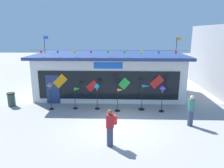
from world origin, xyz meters
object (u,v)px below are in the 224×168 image
at_px(wind_spinner_far_right, 162,92).
at_px(wind_spinner_left, 77,94).
at_px(wind_spinner_far_left, 50,89).
at_px(person_mid_plaza, 110,127).
at_px(wind_spinner_center_right, 119,99).
at_px(kite_shop_building, 110,74).
at_px(wind_spinner_center_left, 97,90).
at_px(trash_bin, 11,99).
at_px(wind_spinner_right, 145,94).
at_px(person_near_camera, 191,110).

bearing_deg(wind_spinner_far_right, wind_spinner_left, 176.69).
distance_m(wind_spinner_far_left, person_mid_plaza, 5.93).
bearing_deg(wind_spinner_center_right, wind_spinner_far_left, 177.34).
bearing_deg(wind_spinner_far_right, kite_shop_building, 131.88).
distance_m(wind_spinner_left, wind_spinner_far_right, 5.38).
height_order(kite_shop_building, person_mid_plaza, kite_shop_building).
height_order(wind_spinner_center_left, trash_bin, wind_spinner_center_left).
bearing_deg(wind_spinner_far_left, kite_shop_building, 45.18).
distance_m(wind_spinner_right, person_near_camera, 3.17).
xyz_separation_m(kite_shop_building, wind_spinner_center_right, (0.74, -3.82, -0.82)).
height_order(kite_shop_building, wind_spinner_left, kite_shop_building).
relative_size(wind_spinner_right, wind_spinner_far_right, 1.01).
bearing_deg(person_near_camera, wind_spinner_center_right, 108.94).
xyz_separation_m(wind_spinner_far_left, person_near_camera, (8.13, -2.17, -0.52)).
distance_m(wind_spinner_far_left, wind_spinner_far_right, 7.00).
bearing_deg(person_near_camera, wind_spinner_center_left, 112.31).
distance_m(wind_spinner_left, wind_spinner_center_right, 2.73).
distance_m(wind_spinner_far_right, person_mid_plaza, 5.19).
distance_m(kite_shop_building, wind_spinner_center_right, 3.98).
xyz_separation_m(wind_spinner_right, person_near_camera, (2.18, -2.28, -0.22)).
distance_m(wind_spinner_far_right, trash_bin, 9.92).
distance_m(wind_spinner_left, wind_spinner_right, 4.31).
relative_size(wind_spinner_left, wind_spinner_right, 0.87).
bearing_deg(wind_spinner_far_right, person_near_camera, -60.55).
bearing_deg(kite_shop_building, wind_spinner_far_left, -134.82).
xyz_separation_m(wind_spinner_far_right, trash_bin, (-9.86, 0.70, -0.80)).
distance_m(kite_shop_building, wind_spinner_right, 4.26).
bearing_deg(wind_spinner_right, kite_shop_building, 123.79).
height_order(wind_spinner_far_left, person_mid_plaza, wind_spinner_far_left).
bearing_deg(wind_spinner_far_left, person_near_camera, -14.96).
xyz_separation_m(kite_shop_building, wind_spinner_far_left, (-3.60, -3.62, -0.28)).
distance_m(wind_spinner_far_left, wind_spinner_right, 5.96).
xyz_separation_m(kite_shop_building, wind_spinner_center_left, (-0.65, -3.48, -0.38)).
xyz_separation_m(wind_spinner_left, wind_spinner_center_right, (2.70, -0.34, -0.19)).
distance_m(wind_spinner_far_left, trash_bin, 3.05).
bearing_deg(trash_bin, person_near_camera, -13.82).
distance_m(kite_shop_building, wind_spinner_far_right, 5.11).
bearing_deg(wind_spinner_center_right, person_near_camera, -27.46).
bearing_deg(wind_spinner_center_left, person_near_camera, -24.09).
bearing_deg(wind_spinner_left, wind_spinner_far_right, -3.31).
height_order(kite_shop_building, wind_spinner_far_left, kite_shop_building).
bearing_deg(person_mid_plaza, wind_spinner_left, 178.36).
bearing_deg(trash_bin, wind_spinner_center_right, -5.83).
bearing_deg(kite_shop_building, wind_spinner_right, -56.21).
xyz_separation_m(kite_shop_building, wind_spinner_right, (2.35, -3.51, -0.58)).
bearing_deg(wind_spinner_center_left, wind_spinner_left, -179.82).
bearing_deg(wind_spinner_center_left, wind_spinner_right, -0.63).
relative_size(wind_spinner_far_left, wind_spinner_right, 1.05).
height_order(kite_shop_building, wind_spinner_right, kite_shop_building).
bearing_deg(person_near_camera, wind_spinner_right, 90.07).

